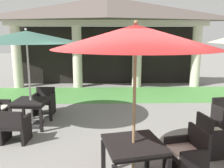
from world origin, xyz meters
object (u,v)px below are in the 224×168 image
(patio_umbrella_mid_right, at_px, (136,39))
(patio_chair_mid_left_north, at_px, (44,102))
(patio_table_mid_left, at_px, (31,104))
(patio_umbrella_mid_left, at_px, (26,38))
(patio_chair_mid_left_south, at_px, (15,126))
(patio_chair_mid_right_east, at_px, (187,154))
(patio_table_mid_right, at_px, (133,148))
(patio_chair_near_foreground_west, at_px, (212,136))

(patio_umbrella_mid_right, bearing_deg, patio_chair_mid_left_north, 123.23)
(patio_table_mid_left, bearing_deg, patio_umbrella_mid_left, 0.00)
(patio_chair_mid_left_south, height_order, patio_chair_mid_left_north, patio_chair_mid_left_north)
(patio_table_mid_left, distance_m, patio_chair_mid_right_east, 4.18)
(patio_umbrella_mid_left, relative_size, patio_chair_mid_left_south, 3.61)
(patio_table_mid_right, distance_m, patio_umbrella_mid_right, 1.73)
(patio_table_mid_left, xyz_separation_m, patio_umbrella_mid_right, (2.45, -2.62, 1.74))
(patio_chair_mid_left_north, bearing_deg, patio_umbrella_mid_right, 127.22)
(patio_umbrella_mid_right, distance_m, patio_chair_mid_right_east, 2.18)
(patio_chair_near_foreground_west, xyz_separation_m, patio_table_mid_left, (-4.18, 1.66, 0.22))
(patio_table_mid_right, bearing_deg, patio_umbrella_mid_right, 90.00)
(patio_chair_near_foreground_west, height_order, patio_chair_mid_right_east, patio_chair_mid_right_east)
(patio_chair_mid_left_north, bearing_deg, patio_chair_mid_left_south, 90.00)
(patio_umbrella_mid_right, bearing_deg, patio_chair_near_foreground_west, 29.04)
(patio_table_mid_left, distance_m, patio_chair_mid_left_south, 1.04)
(patio_umbrella_mid_left, bearing_deg, patio_chair_mid_left_north, 86.01)
(patio_umbrella_mid_left, xyz_separation_m, patio_umbrella_mid_right, (2.45, -2.62, -0.00))
(patio_umbrella_mid_right, relative_size, patio_chair_mid_right_east, 3.04)
(patio_umbrella_mid_right, bearing_deg, patio_chair_mid_right_east, 11.91)
(patio_chair_mid_left_south, bearing_deg, patio_chair_mid_right_east, -18.11)
(patio_chair_mid_left_north, xyz_separation_m, patio_table_mid_right, (2.38, -3.63, 0.23))
(patio_chair_near_foreground_west, bearing_deg, patio_table_mid_left, -120.97)
(patio_chair_mid_left_north, xyz_separation_m, patio_chair_mid_right_east, (3.33, -3.43, 0.01))
(patio_chair_mid_left_north, bearing_deg, patio_umbrella_mid_left, 90.00)
(patio_chair_near_foreground_west, bearing_deg, patio_chair_mid_left_south, -108.02)
(patio_umbrella_mid_left, distance_m, patio_chair_mid_left_south, 2.22)
(patio_chair_mid_left_north, height_order, patio_table_mid_right, patio_chair_mid_left_north)
(patio_chair_mid_left_south, bearing_deg, patio_table_mid_left, 90.00)
(patio_table_mid_left, bearing_deg, patio_chair_mid_left_south, -93.99)
(patio_table_mid_left, distance_m, patio_table_mid_right, 3.59)
(patio_chair_near_foreground_west, relative_size, patio_umbrella_mid_left, 0.29)
(patio_umbrella_mid_left, bearing_deg, patio_table_mid_right, -46.95)
(patio_umbrella_mid_left, bearing_deg, patio_chair_near_foreground_west, -21.69)
(patio_chair_near_foreground_west, xyz_separation_m, patio_umbrella_mid_left, (-4.18, 1.66, 1.96))
(patio_chair_near_foreground_west, distance_m, patio_chair_mid_right_east, 1.08)
(patio_table_mid_left, distance_m, patio_umbrella_mid_left, 1.74)
(patio_table_mid_right, bearing_deg, patio_table_mid_left, 133.05)
(patio_chair_near_foreground_west, distance_m, patio_chair_mid_left_north, 4.90)
(patio_chair_mid_left_north, relative_size, patio_umbrella_mid_right, 0.31)
(patio_chair_mid_left_south, xyz_separation_m, patio_chair_mid_right_east, (3.47, -1.41, 0.02))
(patio_chair_mid_left_north, distance_m, patio_table_mid_right, 4.34)
(patio_chair_mid_left_south, height_order, patio_umbrella_mid_right, patio_umbrella_mid_right)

